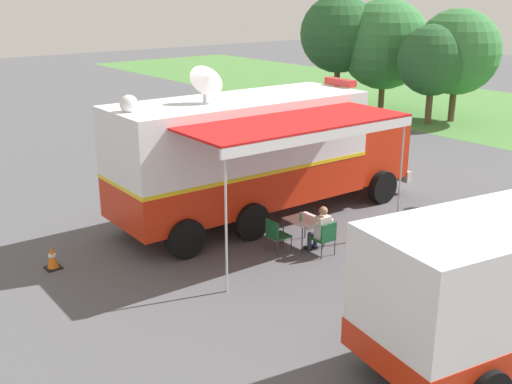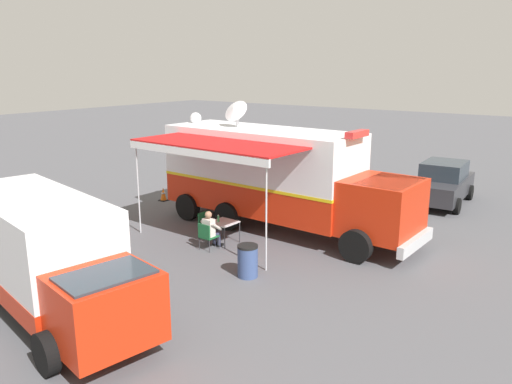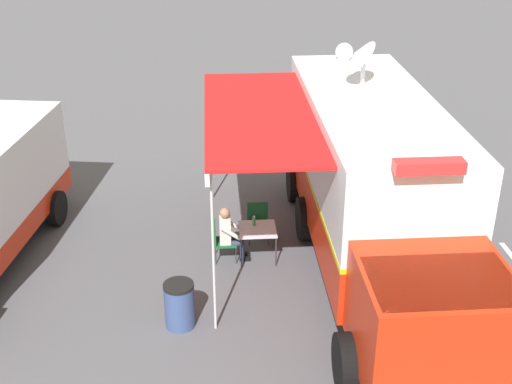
{
  "view_description": "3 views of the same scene",
  "coord_description": "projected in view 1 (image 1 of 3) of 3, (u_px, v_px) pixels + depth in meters",
  "views": [
    {
      "loc": [
        13.23,
        -9.92,
        6.23
      ],
      "look_at": [
        1.96,
        -0.99,
        1.57
      ],
      "focal_mm": 43.71,
      "sensor_mm": 36.0,
      "label": 1
    },
    {
      "loc": [
        14.38,
        10.26,
        5.64
      ],
      "look_at": [
        0.97,
        0.48,
        1.48
      ],
      "focal_mm": 35.31,
      "sensor_mm": 36.0,
      "label": 2
    },
    {
      "loc": [
        3.68,
        12.72,
        7.71
      ],
      "look_at": [
        2.34,
        -0.71,
        1.16
      ],
      "focal_mm": 46.64,
      "sensor_mm": 36.0,
      "label": 3
    }
  ],
  "objects": [
    {
      "name": "lot_stripe",
      "position": [
        244.0,
        180.0,
        21.51
      ],
      "size": [
        0.26,
        4.8,
        0.01
      ],
      "primitive_type": "cube",
      "rotation": [
        0.0,
        0.0,
        -0.03
      ],
      "color": "silver",
      "rests_on": "ground"
    },
    {
      "name": "tree_far_left",
      "position": [
        339.0,
        34.0,
        33.61
      ],
      "size": [
        4.17,
        4.17,
        6.09
      ],
      "color": "brown",
      "rests_on": "ground"
    },
    {
      "name": "folding_chair_at_table",
      "position": [
        325.0,
        236.0,
        15.22
      ],
      "size": [
        0.49,
        0.49,
        0.87
      ],
      "color": "#19562D",
      "rests_on": "ground"
    },
    {
      "name": "tree_left_of_centre",
      "position": [
        385.0,
        44.0,
        33.38
      ],
      "size": [
        4.8,
        4.8,
        5.89
      ],
      "color": "brown",
      "rests_on": "ground"
    },
    {
      "name": "ground_plane",
      "position": [
        240.0,
        221.0,
        17.65
      ],
      "size": [
        100.0,
        100.0,
        0.0
      ],
      "primitive_type": "plane",
      "color": "#515156"
    },
    {
      "name": "seated_responder",
      "position": [
        320.0,
        229.0,
        15.32
      ],
      "size": [
        0.67,
        0.56,
        1.25
      ],
      "color": "silver",
      "rests_on": "ground"
    },
    {
      "name": "traffic_cone",
      "position": [
        52.0,
        257.0,
        14.58
      ],
      "size": [
        0.36,
        0.36,
        0.58
      ],
      "color": "black",
      "rests_on": "ground"
    },
    {
      "name": "folding_chair_beside_table",
      "position": [
        276.0,
        233.0,
        15.4
      ],
      "size": [
        0.49,
        0.49,
        0.87
      ],
      "color": "#19562D",
      "rests_on": "ground"
    },
    {
      "name": "trash_bin",
      "position": [
        413.0,
        228.0,
        15.92
      ],
      "size": [
        0.57,
        0.57,
        0.91
      ],
      "color": "#384C7F",
      "rests_on": "ground"
    },
    {
      "name": "car_behind_truck",
      "position": [
        226.0,
        130.0,
        25.15
      ],
      "size": [
        4.3,
        2.21,
        1.76
      ],
      "color": "#2D2D33",
      "rests_on": "ground"
    },
    {
      "name": "tree_far_right",
      "position": [
        457.0,
        52.0,
        30.15
      ],
      "size": [
        4.13,
        4.13,
        5.47
      ],
      "color": "brown",
      "rests_on": "ground"
    },
    {
      "name": "water_bottle",
      "position": [
        301.0,
        217.0,
        15.59
      ],
      "size": [
        0.07,
        0.07,
        0.22
      ],
      "color": "#3F9959",
      "rests_on": "folding_table"
    },
    {
      "name": "tree_right_of_centre",
      "position": [
        433.0,
        60.0,
        29.62
      ],
      "size": [
        3.37,
        3.37,
        4.77
      ],
      "color": "brown",
      "rests_on": "ground"
    },
    {
      "name": "folding_table",
      "position": [
        304.0,
        221.0,
        15.78
      ],
      "size": [
        0.82,
        0.82,
        0.73
      ],
      "color": "silver",
      "rests_on": "ground"
    },
    {
      "name": "command_truck",
      "position": [
        262.0,
        151.0,
        17.45
      ],
      "size": [
        5.02,
        9.56,
        4.53
      ],
      "color": "red",
      "rests_on": "ground"
    }
  ]
}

